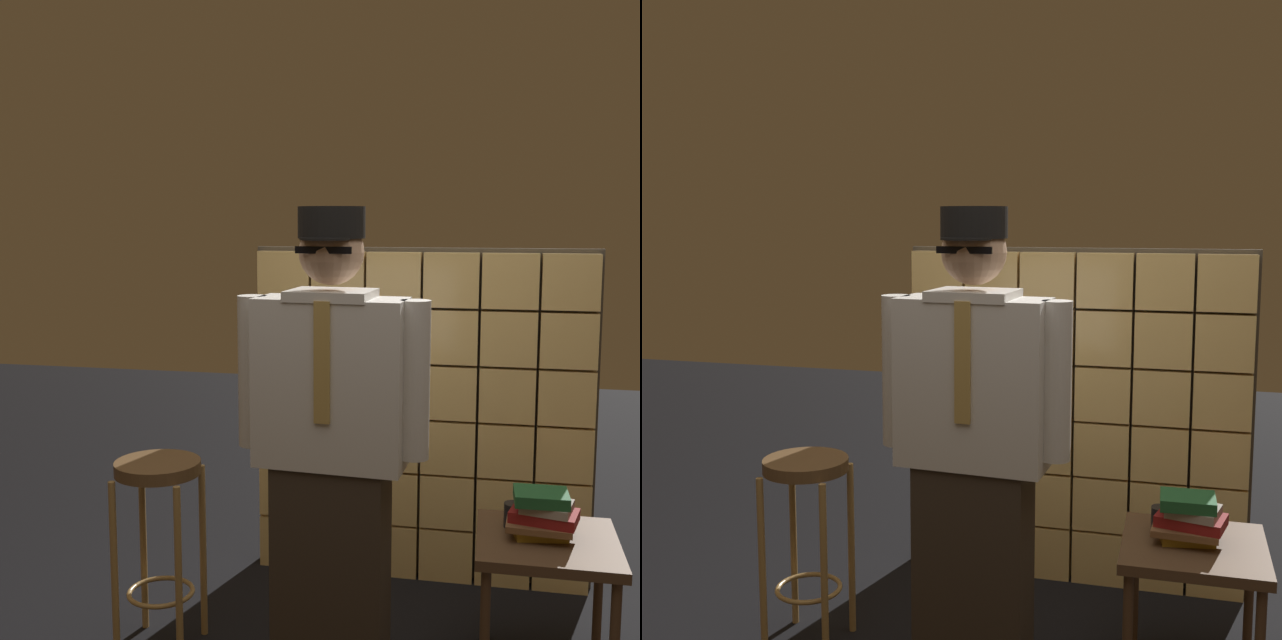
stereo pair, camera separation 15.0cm
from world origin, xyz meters
TOP-DOWN VIEW (x-y plane):
  - glass_block_wall at (0.00, 1.30)m, footprint 1.61×0.10m
  - standing_person at (-0.23, 0.30)m, footprint 0.71×0.31m
  - bar_stool at (-0.96, 0.43)m, footprint 0.34×0.34m
  - side_table at (0.54, 0.55)m, footprint 0.52×0.52m
  - book_stack at (0.52, 0.56)m, footprint 0.28×0.21m
  - coffee_mug at (0.43, 0.64)m, footprint 0.13×0.08m

SIDE VIEW (x-z plane):
  - side_table at x=0.54m, z-range 0.20..0.74m
  - bar_stool at x=-0.96m, z-range 0.19..0.97m
  - coffee_mug at x=0.43m, z-range 0.54..0.63m
  - book_stack at x=0.52m, z-range 0.54..0.72m
  - glass_block_wall at x=0.00m, z-range -0.02..1.59m
  - standing_person at x=-0.23m, z-range 0.04..1.81m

